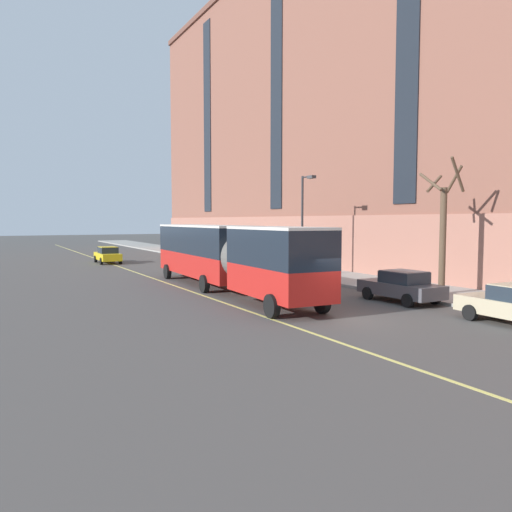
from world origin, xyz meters
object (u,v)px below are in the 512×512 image
Objects in this scene: city_bus at (225,254)px; parked_car_champagne_4 at (195,254)px; parked_car_darkgray_5 at (401,286)px; parked_car_white_0 at (224,259)px; taxi_cab at (108,255)px; street_lamp at (304,215)px; street_tree_mid_block at (443,228)px; parked_car_green_3 at (269,265)px.

parked_car_champagne_4 is (6.08, 20.08, -1.38)m from city_bus.
parked_car_white_0 is at bearing 90.44° from parked_car_darkgray_5.
street_lamp is at bearing -62.98° from taxi_cab.
street_lamp is (-1.50, 10.79, 0.80)m from street_tree_mid_block.
city_bus is 2.69× the size of street_lamp.
parked_car_white_0 is 0.97× the size of parked_car_champagne_4.
parked_car_white_0 and parked_car_darkgray_5 have the same top height.
parked_car_champagne_4 is 0.64× the size of street_tree_mid_block.
street_lamp reaches higher than city_bus.
street_tree_mid_block reaches higher than city_bus.
parked_car_white_0 is at bearing -50.63° from taxi_cab.
street_tree_mid_block reaches higher than parked_car_darkgray_5.
street_tree_mid_block is at bearing -82.08° from street_lamp.
street_tree_mid_block reaches higher than taxi_cab.
city_bus is 2.64× the size of street_tree_mid_block.
city_bus is at bearing -85.46° from taxi_cab.
parked_car_green_3 is at bearing 131.60° from street_lamp.
parked_car_green_3 is at bearing -64.97° from taxi_cab.
street_tree_mid_block reaches higher than parked_car_champagne_4.
city_bus is at bearing -137.39° from parked_car_green_3.
city_bus reaches higher than parked_car_green_3.
parked_car_champagne_4 is 8.21m from taxi_cab.
city_bus is 4.27× the size of parked_car_white_0.
taxi_cab is at bearing 115.03° from parked_car_green_3.
taxi_cab is at bearing 129.37° from parked_car_white_0.
parked_car_white_0 is at bearing 99.44° from street_tree_mid_block.
city_bus is 3.91× the size of parked_car_green_3.
street_tree_mid_block is 10.92m from street_lamp.
parked_car_white_0 is 0.63× the size of street_lamp.
parked_car_white_0 is at bearing 101.17° from street_lamp.
street_tree_mid_block is at bearing -69.46° from taxi_cab.
parked_car_white_0 is 20.62m from street_tree_mid_block.
taxi_cab is at bearing 163.25° from parked_car_champagne_4.
parked_car_champagne_4 is at bearing 90.02° from parked_car_green_3.
taxi_cab is 0.69× the size of street_lamp.
parked_car_green_3 is at bearing 104.17° from street_tree_mid_block.
parked_car_green_3 is (0.14, -7.43, 0.00)m from parked_car_white_0.
street_lamp reaches higher than parked_car_darkgray_5.
parked_car_champagne_4 is 16.90m from street_lamp.
parked_car_champagne_4 is at bearing 88.90° from parked_car_white_0.
street_tree_mid_block is at bearing -37.45° from city_bus.
parked_car_darkgray_5 is 4.28m from street_tree_mid_block.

